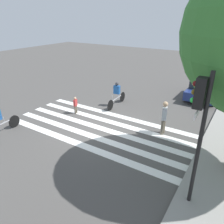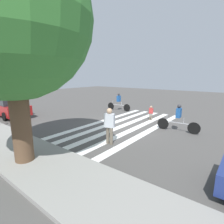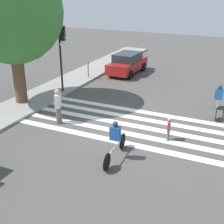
{
  "view_description": "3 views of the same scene",
  "coord_description": "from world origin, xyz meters",
  "px_view_note": "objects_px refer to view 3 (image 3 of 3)",
  "views": [
    {
      "loc": [
        8.49,
        6.18,
        5.62
      ],
      "look_at": [
        -0.44,
        0.52,
        0.9
      ],
      "focal_mm": 35.0,
      "sensor_mm": 36.0,
      "label": 1
    },
    {
      "loc": [
        -6.25,
        9.33,
        3.27
      ],
      "look_at": [
        0.77,
        0.33,
        0.86
      ],
      "focal_mm": 28.0,
      "sensor_mm": 36.0,
      "label": 2
    },
    {
      "loc": [
        -13.08,
        -5.27,
        6.51
      ],
      "look_at": [
        -1.2,
        0.21,
        1.07
      ],
      "focal_mm": 50.0,
      "sensor_mm": 36.0,
      "label": 3
    }
  ],
  "objects_px": {
    "parking_meter": "(88,65)",
    "pedestrian_adult_yellow_jacket": "(58,104)",
    "street_tree": "(12,13)",
    "cyclist_mid_street": "(115,139)",
    "cyclist_far_lane": "(218,99)",
    "car_parked_silver_sedan": "(127,63)",
    "traffic_light": "(62,45)",
    "pedestrian_adult_blue_shirt": "(169,128)"
  },
  "relations": [
    {
      "from": "parking_meter",
      "to": "cyclist_far_lane",
      "type": "relative_size",
      "value": 0.57
    },
    {
      "from": "cyclist_far_lane",
      "to": "street_tree",
      "type": "bearing_deg",
      "value": 102.16
    },
    {
      "from": "traffic_light",
      "to": "cyclist_far_lane",
      "type": "xyz_separation_m",
      "value": [
        0.58,
        -9.22,
        -2.19
      ]
    },
    {
      "from": "street_tree",
      "to": "cyclist_mid_street",
      "type": "relative_size",
      "value": 3.19
    },
    {
      "from": "cyclist_far_lane",
      "to": "cyclist_mid_street",
      "type": "height_order",
      "value": "cyclist_mid_street"
    },
    {
      "from": "cyclist_far_lane",
      "to": "car_parked_silver_sedan",
      "type": "bearing_deg",
      "value": 48.76
    },
    {
      "from": "pedestrian_adult_blue_shirt",
      "to": "cyclist_mid_street",
      "type": "xyz_separation_m",
      "value": [
        -2.43,
        1.49,
        0.26
      ]
    },
    {
      "from": "parking_meter",
      "to": "car_parked_silver_sedan",
      "type": "relative_size",
      "value": 0.33
    },
    {
      "from": "pedestrian_adult_yellow_jacket",
      "to": "cyclist_far_lane",
      "type": "relative_size",
      "value": 0.73
    },
    {
      "from": "pedestrian_adult_yellow_jacket",
      "to": "cyclist_mid_street",
      "type": "xyz_separation_m",
      "value": [
        -1.98,
        -3.97,
        -0.13
      ]
    },
    {
      "from": "pedestrian_adult_blue_shirt",
      "to": "cyclist_mid_street",
      "type": "relative_size",
      "value": 0.44
    },
    {
      "from": "traffic_light",
      "to": "parking_meter",
      "type": "height_order",
      "value": "traffic_light"
    },
    {
      "from": "parking_meter",
      "to": "pedestrian_adult_blue_shirt",
      "type": "height_order",
      "value": "parking_meter"
    },
    {
      "from": "street_tree",
      "to": "cyclist_mid_street",
      "type": "height_order",
      "value": "street_tree"
    },
    {
      "from": "parking_meter",
      "to": "pedestrian_adult_yellow_jacket",
      "type": "xyz_separation_m",
      "value": [
        -7.35,
        -2.37,
        -0.03
      ]
    },
    {
      "from": "street_tree",
      "to": "pedestrian_adult_blue_shirt",
      "type": "bearing_deg",
      "value": -95.64
    },
    {
      "from": "parking_meter",
      "to": "car_parked_silver_sedan",
      "type": "distance_m",
      "value": 3.3
    },
    {
      "from": "pedestrian_adult_yellow_jacket",
      "to": "cyclist_far_lane",
      "type": "bearing_deg",
      "value": 104.56
    },
    {
      "from": "pedestrian_adult_blue_shirt",
      "to": "cyclist_far_lane",
      "type": "height_order",
      "value": "cyclist_far_lane"
    },
    {
      "from": "pedestrian_adult_blue_shirt",
      "to": "cyclist_far_lane",
      "type": "bearing_deg",
      "value": -35.92
    },
    {
      "from": "traffic_light",
      "to": "car_parked_silver_sedan",
      "type": "xyz_separation_m",
      "value": [
        6.06,
        -1.81,
        -2.26
      ]
    },
    {
      "from": "pedestrian_adult_yellow_jacket",
      "to": "pedestrian_adult_blue_shirt",
      "type": "xyz_separation_m",
      "value": [
        0.45,
        -5.46,
        -0.39
      ]
    },
    {
      "from": "parking_meter",
      "to": "cyclist_mid_street",
      "type": "bearing_deg",
      "value": -145.81
    },
    {
      "from": "cyclist_far_lane",
      "to": "cyclist_mid_street",
      "type": "bearing_deg",
      "value": 150.2
    },
    {
      "from": "cyclist_far_lane",
      "to": "car_parked_silver_sedan",
      "type": "height_order",
      "value": "cyclist_far_lane"
    },
    {
      "from": "street_tree",
      "to": "pedestrian_adult_blue_shirt",
      "type": "height_order",
      "value": "street_tree"
    },
    {
      "from": "street_tree",
      "to": "cyclist_far_lane",
      "type": "xyz_separation_m",
      "value": [
        3.17,
        -10.45,
        -4.2
      ]
    },
    {
      "from": "cyclist_mid_street",
      "to": "pedestrian_adult_blue_shirt",
      "type": "bearing_deg",
      "value": -35.29
    },
    {
      "from": "pedestrian_adult_blue_shirt",
      "to": "street_tree",
      "type": "bearing_deg",
      "value": 69.28
    },
    {
      "from": "pedestrian_adult_blue_shirt",
      "to": "cyclist_mid_street",
      "type": "bearing_deg",
      "value": 133.39
    },
    {
      "from": "pedestrian_adult_yellow_jacket",
      "to": "car_parked_silver_sedan",
      "type": "relative_size",
      "value": 0.42
    },
    {
      "from": "traffic_light",
      "to": "parking_meter",
      "type": "bearing_deg",
      "value": 2.64
    },
    {
      "from": "traffic_light",
      "to": "street_tree",
      "type": "distance_m",
      "value": 3.51
    },
    {
      "from": "parking_meter",
      "to": "pedestrian_adult_blue_shirt",
      "type": "bearing_deg",
      "value": -131.37
    },
    {
      "from": "parking_meter",
      "to": "cyclist_far_lane",
      "type": "distance_m",
      "value": 9.8
    },
    {
      "from": "street_tree",
      "to": "cyclist_far_lane",
      "type": "relative_size",
      "value": 3.21
    },
    {
      "from": "pedestrian_adult_yellow_jacket",
      "to": "cyclist_mid_street",
      "type": "distance_m",
      "value": 4.43
    },
    {
      "from": "pedestrian_adult_yellow_jacket",
      "to": "cyclist_far_lane",
      "type": "height_order",
      "value": "pedestrian_adult_yellow_jacket"
    },
    {
      "from": "pedestrian_adult_yellow_jacket",
      "to": "cyclist_far_lane",
      "type": "xyz_separation_m",
      "value": [
        4.51,
        -7.0,
        -0.13
      ]
    },
    {
      "from": "parking_meter",
      "to": "car_parked_silver_sedan",
      "type": "bearing_deg",
      "value": -36.78
    },
    {
      "from": "parking_meter",
      "to": "pedestrian_adult_yellow_jacket",
      "type": "bearing_deg",
      "value": -162.1
    },
    {
      "from": "pedestrian_adult_blue_shirt",
      "to": "traffic_light",
      "type": "bearing_deg",
      "value": 50.56
    }
  ]
}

